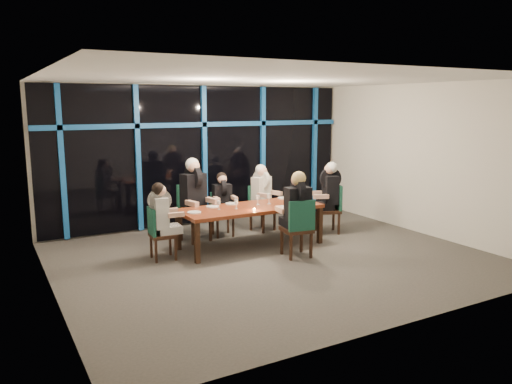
{
  "coord_description": "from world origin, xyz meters",
  "views": [
    {
      "loc": [
        -4.24,
        -7.01,
        2.6
      ],
      "look_at": [
        0.0,
        0.6,
        1.05
      ],
      "focal_mm": 35.0,
      "sensor_mm": 36.0,
      "label": 1
    }
  ],
  "objects_px": {
    "chair_far_left": "(192,209)",
    "water_pitcher": "(288,199)",
    "chair_end_left": "(158,231)",
    "wine_bottle": "(300,195)",
    "diner_near_mid": "(297,201)",
    "diner_far_right": "(263,188)",
    "diner_far_left": "(195,188)",
    "chair_far_right": "(260,205)",
    "chair_end_right": "(332,206)",
    "chair_far_mid": "(222,211)",
    "diner_end_left": "(162,209)",
    "diner_end_right": "(328,187)",
    "chair_near_mid": "(299,225)",
    "dining_table": "(251,210)",
    "diner_far_mid": "(223,195)"
  },
  "relations": [
    {
      "from": "wine_bottle",
      "to": "chair_near_mid",
      "type": "bearing_deg",
      "value": -125.27
    },
    {
      "from": "chair_end_right",
      "to": "wine_bottle",
      "type": "xyz_separation_m",
      "value": [
        -0.87,
        -0.13,
        0.32
      ]
    },
    {
      "from": "dining_table",
      "to": "chair_far_mid",
      "type": "distance_m",
      "value": 1.04
    },
    {
      "from": "diner_near_mid",
      "to": "diner_far_right",
      "type": "bearing_deg",
      "value": -93.4
    },
    {
      "from": "chair_far_right",
      "to": "diner_far_left",
      "type": "bearing_deg",
      "value": 167.35
    },
    {
      "from": "water_pitcher",
      "to": "dining_table",
      "type": "bearing_deg",
      "value": 177.44
    },
    {
      "from": "diner_far_right",
      "to": "diner_near_mid",
      "type": "height_order",
      "value": "diner_near_mid"
    },
    {
      "from": "chair_far_left",
      "to": "chair_end_right",
      "type": "height_order",
      "value": "chair_far_left"
    },
    {
      "from": "dining_table",
      "to": "chair_end_right",
      "type": "height_order",
      "value": "chair_end_right"
    },
    {
      "from": "diner_far_left",
      "to": "chair_far_left",
      "type": "bearing_deg",
      "value": 90.0
    },
    {
      "from": "diner_far_mid",
      "to": "diner_near_mid",
      "type": "relative_size",
      "value": 0.85
    },
    {
      "from": "chair_far_mid",
      "to": "wine_bottle",
      "type": "height_order",
      "value": "wine_bottle"
    },
    {
      "from": "dining_table",
      "to": "diner_near_mid",
      "type": "bearing_deg",
      "value": -66.4
    },
    {
      "from": "chair_end_right",
      "to": "chair_near_mid",
      "type": "xyz_separation_m",
      "value": [
        -1.54,
        -1.08,
        0.01
      ]
    },
    {
      "from": "chair_end_right",
      "to": "diner_end_right",
      "type": "xyz_separation_m",
      "value": [
        -0.08,
        0.03,
        0.39
      ]
    },
    {
      "from": "chair_near_mid",
      "to": "chair_far_right",
      "type": "bearing_deg",
      "value": -92.13
    },
    {
      "from": "chair_far_right",
      "to": "chair_end_left",
      "type": "height_order",
      "value": "chair_far_right"
    },
    {
      "from": "chair_end_left",
      "to": "dining_table",
      "type": "bearing_deg",
      "value": -88.31
    },
    {
      "from": "diner_far_mid",
      "to": "water_pitcher",
      "type": "relative_size",
      "value": 3.98
    },
    {
      "from": "diner_end_right",
      "to": "water_pitcher",
      "type": "distance_m",
      "value": 1.17
    },
    {
      "from": "diner_far_mid",
      "to": "diner_far_right",
      "type": "bearing_deg",
      "value": 7.06
    },
    {
      "from": "chair_far_mid",
      "to": "chair_near_mid",
      "type": "relative_size",
      "value": 0.85
    },
    {
      "from": "diner_end_right",
      "to": "water_pitcher",
      "type": "bearing_deg",
      "value": -55.5
    },
    {
      "from": "chair_far_right",
      "to": "water_pitcher",
      "type": "bearing_deg",
      "value": -110.68
    },
    {
      "from": "chair_far_left",
      "to": "chair_far_right",
      "type": "bearing_deg",
      "value": -10.07
    },
    {
      "from": "chair_far_mid",
      "to": "diner_far_left",
      "type": "bearing_deg",
      "value": -158.11
    },
    {
      "from": "diner_end_left",
      "to": "water_pitcher",
      "type": "bearing_deg",
      "value": -91.68
    },
    {
      "from": "chair_end_left",
      "to": "diner_end_left",
      "type": "distance_m",
      "value": 0.37
    },
    {
      "from": "wine_bottle",
      "to": "diner_far_mid",
      "type": "bearing_deg",
      "value": 140.21
    },
    {
      "from": "dining_table",
      "to": "chair_near_mid",
      "type": "relative_size",
      "value": 2.57
    },
    {
      "from": "chair_near_mid",
      "to": "water_pitcher",
      "type": "bearing_deg",
      "value": -102.89
    },
    {
      "from": "chair_far_left",
      "to": "diner_far_right",
      "type": "xyz_separation_m",
      "value": [
        1.54,
        -0.02,
        0.29
      ]
    },
    {
      "from": "chair_far_left",
      "to": "water_pitcher",
      "type": "distance_m",
      "value": 1.86
    },
    {
      "from": "chair_far_mid",
      "to": "diner_far_mid",
      "type": "bearing_deg",
      "value": -90.0
    },
    {
      "from": "chair_near_mid",
      "to": "diner_end_left",
      "type": "relative_size",
      "value": 1.16
    },
    {
      "from": "diner_far_left",
      "to": "chair_end_right",
      "type": "bearing_deg",
      "value": -28.35
    },
    {
      "from": "chair_end_left",
      "to": "diner_far_right",
      "type": "distance_m",
      "value": 2.69
    },
    {
      "from": "diner_far_mid",
      "to": "diner_end_left",
      "type": "relative_size",
      "value": 0.96
    },
    {
      "from": "chair_far_mid",
      "to": "chair_end_right",
      "type": "relative_size",
      "value": 0.87
    },
    {
      "from": "chair_near_mid",
      "to": "water_pitcher",
      "type": "xyz_separation_m",
      "value": [
        0.32,
        0.83,
        0.29
      ]
    },
    {
      "from": "chair_end_right",
      "to": "diner_far_right",
      "type": "xyz_separation_m",
      "value": [
        -1.14,
        0.84,
        0.34
      ]
    },
    {
      "from": "chair_far_left",
      "to": "chair_far_right",
      "type": "distance_m",
      "value": 1.52
    },
    {
      "from": "chair_end_left",
      "to": "water_pitcher",
      "type": "relative_size",
      "value": 4.23
    },
    {
      "from": "diner_end_left",
      "to": "diner_end_right",
      "type": "distance_m",
      "value": 3.51
    },
    {
      "from": "chair_far_right",
      "to": "diner_near_mid",
      "type": "bearing_deg",
      "value": -118.97
    },
    {
      "from": "diner_far_right",
      "to": "water_pitcher",
      "type": "xyz_separation_m",
      "value": [
        -0.07,
        -1.09,
        -0.04
      ]
    },
    {
      "from": "chair_end_left",
      "to": "wine_bottle",
      "type": "height_order",
      "value": "wine_bottle"
    },
    {
      "from": "chair_near_mid",
      "to": "water_pitcher",
      "type": "relative_size",
      "value": 4.78
    },
    {
      "from": "chair_far_mid",
      "to": "diner_far_mid",
      "type": "distance_m",
      "value": 0.35
    },
    {
      "from": "diner_end_right",
      "to": "diner_end_left",
      "type": "bearing_deg",
      "value": -68.31
    }
  ]
}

